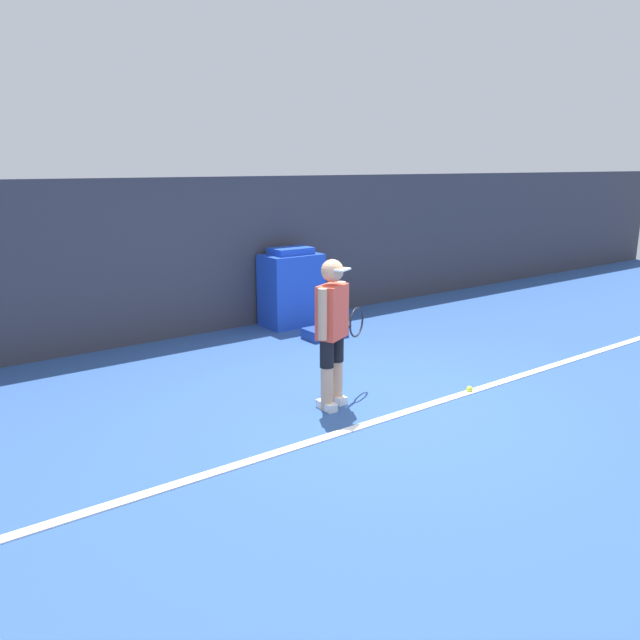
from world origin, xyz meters
name	(u,v)px	position (x,y,z in m)	size (l,w,h in m)	color
ground_plane	(379,405)	(0.00, 0.00, 0.00)	(24.00, 24.00, 0.00)	#2D5193
back_wall	(211,256)	(0.00, 3.64, 1.11)	(24.00, 0.10, 2.21)	#383842
court_baseline	(400,414)	(0.00, -0.31, 0.01)	(21.60, 0.10, 0.01)	white
tennis_player	(333,327)	(-0.38, 0.28, 0.82)	(0.89, 0.51, 1.50)	tan
tennis_ball	(469,389)	(1.03, -0.30, 0.03)	(0.07, 0.07, 0.07)	#D1E533
covered_chair	(291,288)	(1.11, 3.26, 0.56)	(0.87, 0.57, 1.18)	blue
equipment_bag	(325,332)	(1.08, 2.36, 0.08)	(0.60, 0.33, 0.15)	#1E3D99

